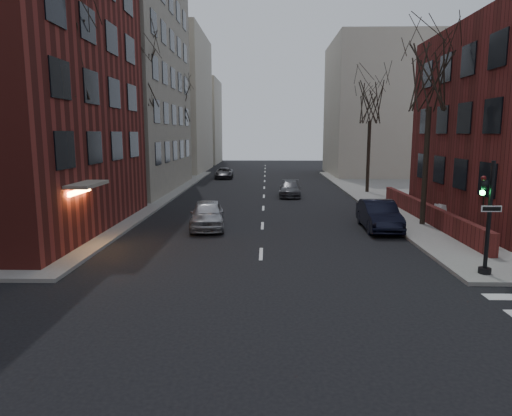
{
  "coord_description": "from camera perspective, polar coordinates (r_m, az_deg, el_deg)",
  "views": [
    {
      "loc": [
        0.23,
        -6.83,
        5.07
      ],
      "look_at": [
        -0.21,
        11.9,
        2.0
      ],
      "focal_mm": 32.0,
      "sensor_mm": 36.0,
      "label": 1
    }
  ],
  "objects": [
    {
      "name": "building_left_tan",
      "position": [
        45.2,
        -22.51,
        20.03
      ],
      "size": [
        18.0,
        18.0,
        28.0
      ],
      "primitive_type": "cube",
      "color": "gray",
      "rests_on": "ground"
    },
    {
      "name": "tree_left_c",
      "position": [
        47.78,
        -9.79,
        12.73
      ],
      "size": [
        3.96,
        3.96,
        9.72
      ],
      "color": "#2D231C",
      "rests_on": "sidewalk_far_left"
    },
    {
      "name": "parked_sedan",
      "position": [
        25.06,
        15.11,
        -0.88
      ],
      "size": [
        1.71,
        4.73,
        1.55
      ],
      "primitive_type": "imported",
      "rotation": [
        0.0,
        0.0,
        -0.01
      ],
      "color": "black",
      "rests_on": "ground"
    },
    {
      "name": "building_distant_la",
      "position": [
        63.8,
        -12.78,
        12.62
      ],
      "size": [
        14.0,
        16.0,
        18.0
      ],
      "primitive_type": "cube",
      "color": "#B8AE9B",
      "rests_on": "ground"
    },
    {
      "name": "streetlamp_far",
      "position": [
        49.56,
        -8.53,
        8.25
      ],
      "size": [
        0.36,
        0.36,
        6.28
      ],
      "color": "black",
      "rests_on": "sidewalk_far_left"
    },
    {
      "name": "tree_right_a",
      "position": [
        26.43,
        21.03,
        15.14
      ],
      "size": [
        3.96,
        3.96,
        9.72
      ],
      "color": "#2D231C",
      "rests_on": "sidewalk_far_right"
    },
    {
      "name": "car_lane_silver",
      "position": [
        24.72,
        -6.11,
        -0.79
      ],
      "size": [
        2.23,
        4.61,
        1.52
      ],
      "primitive_type": "imported",
      "rotation": [
        0.0,
        0.0,
        0.1
      ],
      "color": "#9F9FA4",
      "rests_on": "ground"
    },
    {
      "name": "building_distant_ra",
      "position": [
        58.79,
        16.25,
        11.81
      ],
      "size": [
        14.0,
        14.0,
        16.0
      ],
      "primitive_type": "cube",
      "color": "#B8AE9B",
      "rests_on": "ground"
    },
    {
      "name": "car_lane_far",
      "position": [
        52.27,
        -4.02,
        4.38
      ],
      "size": [
        2.12,
        4.37,
        1.2
      ],
      "primitive_type": "imported",
      "rotation": [
        0.0,
        0.0,
        0.03
      ],
      "color": "#3E3D42",
      "rests_on": "ground"
    },
    {
      "name": "tree_left_b",
      "position": [
        34.26,
        -14.47,
        15.47
      ],
      "size": [
        4.4,
        4.4,
        10.8
      ],
      "color": "#2D231C",
      "rests_on": "sidewalk_far_left"
    },
    {
      "name": "sandwich_board",
      "position": [
        27.68,
        21.98,
        -0.56
      ],
      "size": [
        0.62,
        0.73,
        1.0
      ],
      "primitive_type": "cube",
      "rotation": [
        0.0,
        0.0,
        0.32
      ],
      "color": "white",
      "rests_on": "sidewalk_far_right"
    },
    {
      "name": "low_wall_right",
      "position": [
        27.73,
        20.43,
        -0.45
      ],
      "size": [
        0.35,
        16.0,
        1.0
      ],
      "primitive_type": "cube",
      "color": "maroon",
      "rests_on": "sidewalk_far_right"
    },
    {
      "name": "car_lane_gray",
      "position": [
        37.19,
        4.27,
        2.41
      ],
      "size": [
        1.97,
        4.35,
        1.24
      ],
      "primitive_type": "imported",
      "rotation": [
        0.0,
        0.0,
        -0.06
      ],
      "color": "#434349",
      "rests_on": "ground"
    },
    {
      "name": "building_distant_lb",
      "position": [
        79.95,
        -8.32,
        10.6
      ],
      "size": [
        10.0,
        12.0,
        14.0
      ],
      "primitive_type": "cube",
      "color": "#B8AE9B",
      "rests_on": "ground"
    },
    {
      "name": "streetlamp_near",
      "position": [
        30.04,
        -15.07,
        7.41
      ],
      "size": [
        0.36,
        0.36,
        6.28
      ],
      "color": "black",
      "rests_on": "sidewalk_far_left"
    },
    {
      "name": "traffic_signal",
      "position": [
        17.88,
        26.87,
        -1.9
      ],
      "size": [
        0.76,
        0.44,
        4.0
      ],
      "color": "black",
      "rests_on": "sidewalk_far_right"
    },
    {
      "name": "tree_right_b",
      "position": [
        39.84,
        14.12,
        12.66
      ],
      "size": [
        3.74,
        3.74,
        9.18
      ],
      "color": "#2D231C",
      "rests_on": "sidewalk_far_right"
    },
    {
      "name": "tree_left_a",
      "position": [
        22.95,
        -22.9,
        17.12
      ],
      "size": [
        4.18,
        4.18,
        10.26
      ],
      "color": "#2D231C",
      "rests_on": "sidewalk_far_left"
    }
  ]
}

